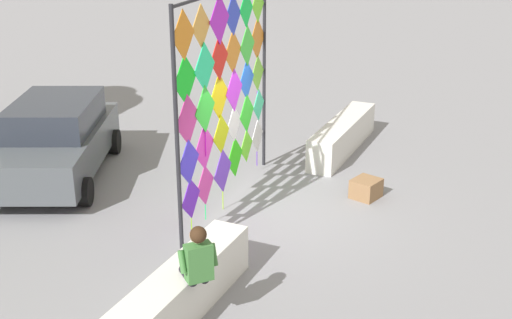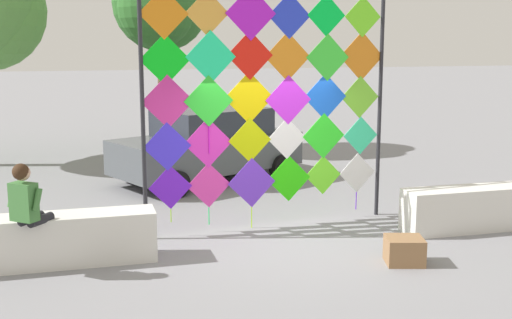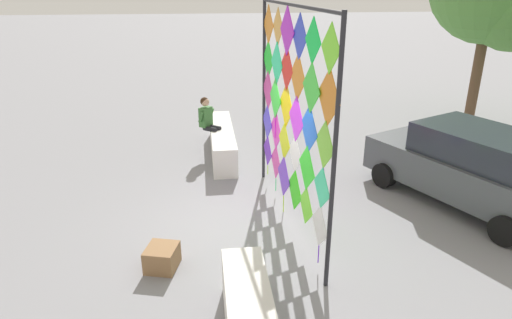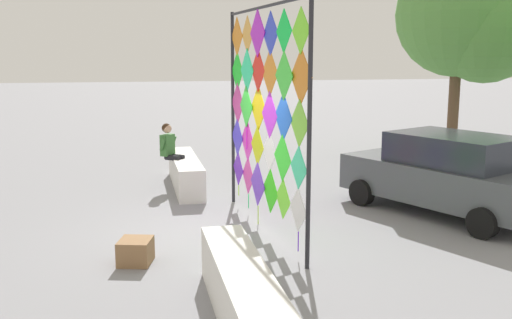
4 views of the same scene
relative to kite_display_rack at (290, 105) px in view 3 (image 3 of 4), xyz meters
The scene contains 6 objects.
ground 2.48m from the kite_display_rack, 88.23° to the right, with size 120.00×120.00×0.00m, color gray.
plaza_ledge_left 4.38m from the kite_display_rack, 163.62° to the right, with size 3.41×0.59×0.74m, color silver.
kite_display_rack is the anchor object (origin of this frame).
seated_vendor 4.24m from the kite_display_rack, 159.13° to the right, with size 0.72×0.76×1.58m.
parked_car 4.21m from the kite_display_rack, 93.61° to the left, with size 4.62×3.44×1.65m.
cardboard_box_large 3.48m from the kite_display_rack, 59.35° to the right, with size 0.53×0.49×0.39m, color olive.
Camera 3 is at (7.81, -0.72, 4.45)m, focal length 31.66 mm.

